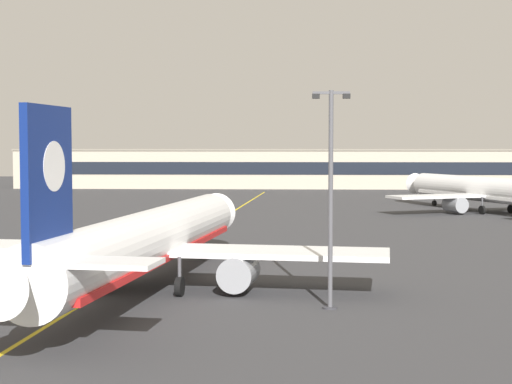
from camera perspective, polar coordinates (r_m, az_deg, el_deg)
ground_plane at (r=45.26m, az=-11.80°, el=-9.09°), size 400.00×400.00×0.00m
taxiway_centreline at (r=74.28m, az=-6.11°, el=-4.14°), size 12.10×179.63×0.01m
airliner_foreground at (r=52.90m, az=-7.84°, el=-3.54°), size 32.35×41.48×11.65m
airliner_background at (r=117.53m, az=16.74°, el=0.10°), size 30.21×37.97×11.22m
apron_lamp_post at (r=46.29m, az=5.50°, el=-0.23°), size 2.24×0.90×13.01m
terminal_building at (r=179.27m, az=2.48°, el=1.74°), size 125.69×12.40×9.00m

